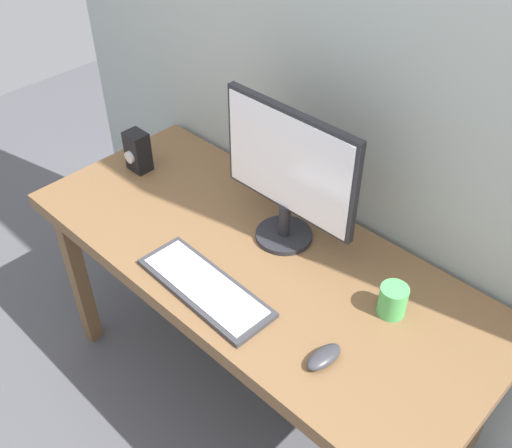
% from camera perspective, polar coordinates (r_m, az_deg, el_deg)
% --- Properties ---
extents(ground_plane, '(6.00, 6.00, 0.00)m').
position_cam_1_polar(ground_plane, '(2.36, -0.06, -16.39)').
color(ground_plane, '#4C4C51').
extents(desk, '(1.54, 0.66, 0.75)m').
position_cam_1_polar(desk, '(1.84, -0.07, -4.70)').
color(desk, brown).
rests_on(desk, ground_plane).
extents(monitor, '(0.47, 0.18, 0.44)m').
position_cam_1_polar(monitor, '(1.69, 3.16, 5.12)').
color(monitor, '#232328').
rests_on(monitor, desk).
extents(keyboard_primary, '(0.44, 0.17, 0.02)m').
position_cam_1_polar(keyboard_primary, '(1.68, -5.10, -6.06)').
color(keyboard_primary, '#333338').
rests_on(keyboard_primary, desk).
extents(mouse, '(0.06, 0.11, 0.03)m').
position_cam_1_polar(mouse, '(1.51, 6.61, -12.72)').
color(mouse, '#333338').
rests_on(mouse, desk).
extents(audio_controller, '(0.08, 0.08, 0.15)m').
position_cam_1_polar(audio_controller, '(2.14, -11.44, 6.93)').
color(audio_controller, black).
rests_on(audio_controller, desk).
extents(coffee_mug, '(0.08, 0.08, 0.09)m').
position_cam_1_polar(coffee_mug, '(1.63, 13.15, -7.25)').
color(coffee_mug, '#4CB259').
rests_on(coffee_mug, desk).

